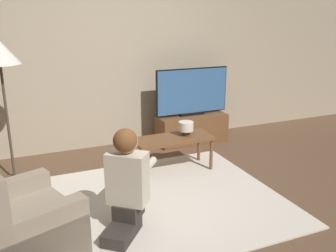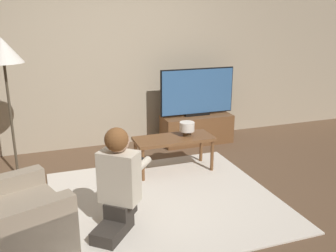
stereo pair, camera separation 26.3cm
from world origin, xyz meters
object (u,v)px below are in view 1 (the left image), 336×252
(armchair, at_px, (18,226))
(person_kneeling, at_px, (127,180))
(table_lamp, at_px, (186,127))
(tv, at_px, (192,92))
(coffee_table, at_px, (173,141))

(armchair, height_order, person_kneeling, person_kneeling)
(person_kneeling, xyz_separation_m, table_lamp, (1.06, 1.04, 0.05))
(tv, distance_m, armchair, 3.20)
(tv, xyz_separation_m, armchair, (-2.47, -1.96, -0.49))
(tv, distance_m, person_kneeling, 2.49)
(coffee_table, bearing_deg, tv, 52.26)
(armchair, distance_m, person_kneeling, 0.92)
(armchair, bearing_deg, tv, -71.39)
(coffee_table, bearing_deg, armchair, -148.98)
(armchair, relative_size, table_lamp, 5.44)
(coffee_table, bearing_deg, table_lamp, 4.51)
(table_lamp, bearing_deg, tv, 59.53)
(coffee_table, xyz_separation_m, armchair, (-1.79, -1.07, -0.10))
(person_kneeling, bearing_deg, table_lamp, -96.12)
(coffee_table, relative_size, table_lamp, 5.27)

